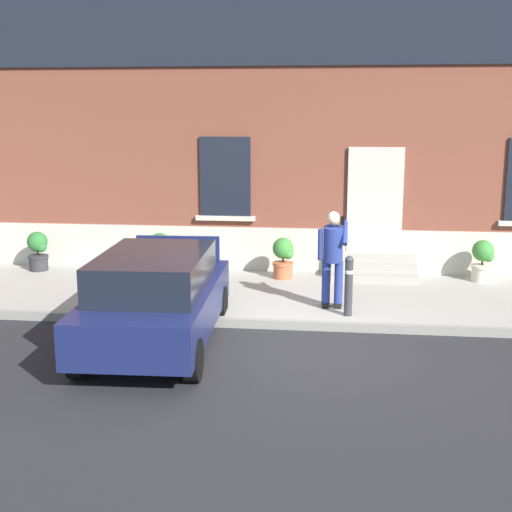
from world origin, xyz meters
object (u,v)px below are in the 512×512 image
Objects in this scene: bollard_near_person at (349,284)px; person_on_phone at (333,253)px; planter_charcoal at (38,250)px; planter_cream at (483,260)px; planter_olive at (160,251)px; planter_terracotta at (283,257)px; hatchback_car_navy at (157,297)px.

bollard_near_person is 0.60× the size of person_on_phone.
planter_cream is (9.47, 0.12, 0.00)m from planter_charcoal.
bollard_near_person reaches higher than planter_charcoal.
planter_charcoal is 2.70m from planter_olive.
planter_charcoal and planter_terracotta have the same top height.
planter_cream is at bearing 2.99° from planter_terracotta.
planter_charcoal is 1.00× the size of planter_cream.
hatchback_car_navy is 5.58m from planter_charcoal.
planter_terracotta is 1.00× the size of planter_cream.
planter_charcoal is at bearing -179.30° from planter_cream.
bollard_near_person is at bearing 26.66° from hatchback_car_navy.
planter_cream is (2.77, 2.76, -0.11)m from bollard_near_person.
hatchback_car_navy is 7.13m from planter_cream.
planter_terracotta is at bearing 117.21° from bollard_near_person.
planter_cream is at bearing 0.70° from planter_charcoal.
person_on_phone is 3.90m from planter_cream.
hatchback_car_navy is at bearing -137.45° from person_on_phone.
planter_olive is (-3.72, 2.41, -0.55)m from person_on_phone.
planter_terracotta is at bearing 122.98° from person_on_phone.
planter_cream is (4.08, 0.21, 0.00)m from planter_terracotta.
hatchback_car_navy is at bearing -76.21° from planter_olive.
planter_terracotta is at bearing -1.03° from planter_charcoal.
bollard_near_person is 1.22× the size of planter_terracotta.
bollard_near_person reaches higher than planter_olive.
bollard_near_person is (2.95, 1.48, -0.08)m from hatchback_car_navy.
planter_terracotta is (5.39, -0.10, 0.00)m from planter_charcoal.
bollard_near_person is 2.87m from planter_terracotta.
planter_olive is at bearing 154.49° from person_on_phone.
bollard_near_person reaches higher than planter_cream.
hatchback_car_navy is 3.95× the size of bollard_near_person.
bollard_near_person is 1.22× the size of planter_charcoal.
planter_charcoal is at bearing 158.44° from bollard_near_person.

